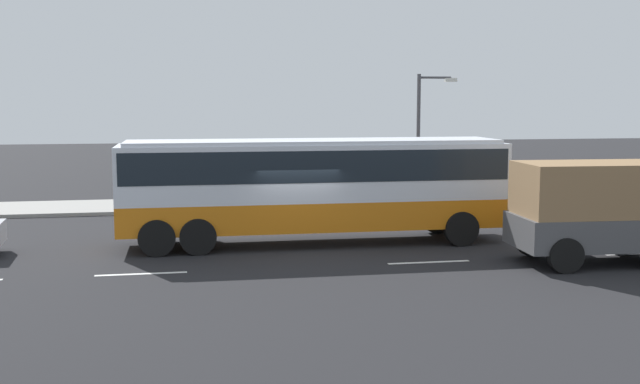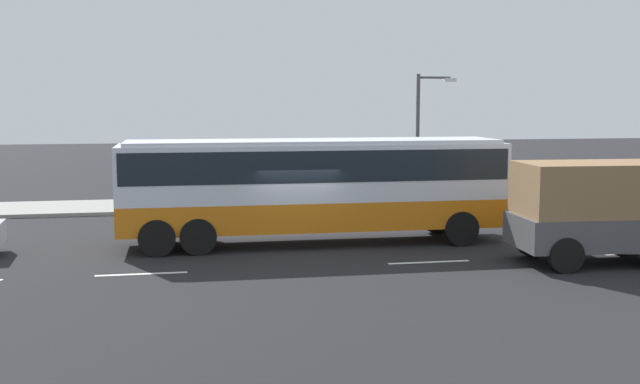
# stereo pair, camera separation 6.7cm
# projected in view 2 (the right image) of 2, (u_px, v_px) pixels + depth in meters

# --- Properties ---
(ground_plane) EXTENTS (120.00, 120.00, 0.00)m
(ground_plane) POSITION_uv_depth(u_px,v_px,m) (295.00, 247.00, 23.99)
(ground_plane) COLOR black
(sidewalk_curb) EXTENTS (80.00, 4.00, 0.15)m
(sidewalk_curb) POSITION_uv_depth(u_px,v_px,m) (260.00, 203.00, 33.61)
(sidewalk_curb) COLOR gray
(sidewalk_curb) RESTS_ON ground_plane
(lane_centreline) EXTENTS (34.25, 0.16, 0.01)m
(lane_centreline) POSITION_uv_depth(u_px,v_px,m) (315.00, 267.00, 21.19)
(lane_centreline) COLOR white
(lane_centreline) RESTS_ON ground_plane
(coach_bus) EXTENTS (12.25, 2.76, 3.34)m
(coach_bus) POSITION_uv_depth(u_px,v_px,m) (314.00, 179.00, 24.38)
(coach_bus) COLOR orange
(coach_bus) RESTS_ON ground_plane
(pedestrian_near_curb) EXTENTS (0.32, 0.32, 1.65)m
(pedestrian_near_curb) POSITION_uv_depth(u_px,v_px,m) (342.00, 182.00, 32.55)
(pedestrian_near_curb) COLOR black
(pedestrian_near_curb) RESTS_ON sidewalk_curb
(street_lamp) EXTENTS (1.76, 0.24, 5.54)m
(street_lamp) POSITION_uv_depth(u_px,v_px,m) (422.00, 127.00, 33.17)
(street_lamp) COLOR #47474C
(street_lamp) RESTS_ON sidewalk_curb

